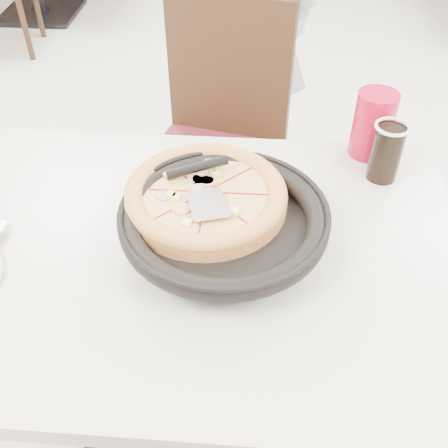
# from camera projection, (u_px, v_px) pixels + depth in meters

# --- Properties ---
(floor) EXTENTS (7.00, 7.00, 0.00)m
(floor) POSITION_uv_depth(u_px,v_px,m) (291.00, 273.00, 2.01)
(floor) COLOR silver
(floor) RESTS_ON ground
(main_table) EXTENTS (1.29, 0.94, 0.75)m
(main_table) POSITION_uv_depth(u_px,v_px,m) (179.00, 352.00, 1.30)
(main_table) COLOR silver
(main_table) RESTS_ON floor
(chair_far) EXTENTS (0.51, 0.51, 0.95)m
(chair_far) POSITION_uv_depth(u_px,v_px,m) (212.00, 159.00, 1.74)
(chair_far) COLOR black
(chair_far) RESTS_ON floor
(trivet) EXTENTS (0.14, 0.14, 0.04)m
(trivet) POSITION_uv_depth(u_px,v_px,m) (198.00, 224.00, 1.07)
(trivet) COLOR black
(trivet) RESTS_ON main_table
(pizza_pan) EXTENTS (0.39, 0.39, 0.01)m
(pizza_pan) POSITION_uv_depth(u_px,v_px,m) (224.00, 227.00, 1.03)
(pizza_pan) COLOR black
(pizza_pan) RESTS_ON trivet
(pizza) EXTENTS (0.37, 0.37, 0.02)m
(pizza) POSITION_uv_depth(u_px,v_px,m) (206.00, 200.00, 1.06)
(pizza) COLOR #D5914C
(pizza) RESTS_ON pizza_pan
(pizza_server) EXTENTS (0.09, 0.11, 0.00)m
(pizza_server) POSITION_uv_depth(u_px,v_px,m) (208.00, 204.00, 1.00)
(pizza_server) COLOR silver
(pizza_server) RESTS_ON pizza
(cola_glass) EXTENTS (0.08, 0.08, 0.13)m
(cola_glass) POSITION_uv_depth(u_px,v_px,m) (386.00, 154.00, 1.17)
(cola_glass) COLOR black
(cola_glass) RESTS_ON main_table
(red_cup) EXTENTS (0.11, 0.11, 0.16)m
(red_cup) POSITION_uv_depth(u_px,v_px,m) (373.00, 124.00, 1.24)
(red_cup) COLOR #AC0727
(red_cup) RESTS_ON main_table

